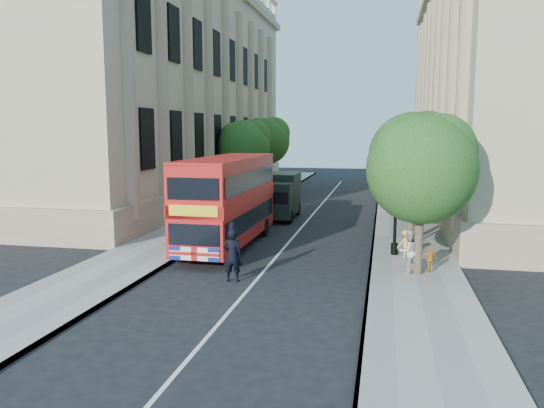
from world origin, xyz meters
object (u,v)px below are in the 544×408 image
Objects in this scene: box_van at (280,197)px; woman_pedestrian at (408,251)px; lamp_post at (396,200)px; police_constable at (232,255)px; double_decker_bus at (228,199)px.

box_van reaches higher than woman_pedestrian.
box_van is at bearing 127.38° from lamp_post.
lamp_post is at bearing -116.40° from woman_pedestrian.
box_van reaches higher than police_constable.
lamp_post is 7.61m from double_decker_bus.
double_decker_bus is 4.67× the size of police_constable.
box_van is 13.94m from police_constable.
double_decker_bus reaches higher than woman_pedestrian.
lamp_post reaches higher than woman_pedestrian.
police_constable is 6.58m from woman_pedestrian.
double_decker_bus is (-7.60, 0.41, -0.23)m from lamp_post.
box_van is 2.55× the size of police_constable.
double_decker_bus is at bearing 176.89° from lamp_post.
lamp_post is 11.26m from box_van.
police_constable is at bearing -71.40° from double_decker_bus.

